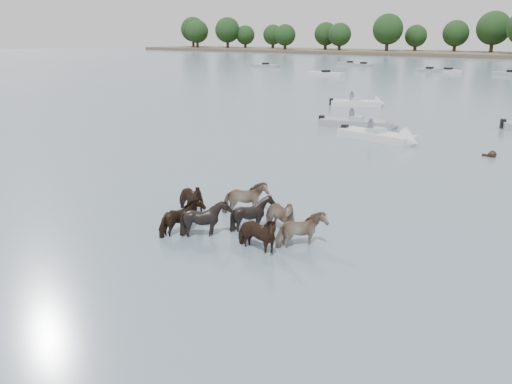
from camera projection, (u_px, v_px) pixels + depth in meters
The scene contains 8 objects.
ground at pixel (230, 265), 15.05m from camera, with size 400.00×400.00×0.00m, color #4E5F71.
shoreline at pixel (353, 52), 170.53m from camera, with size 160.00×30.00×1.00m, color #4C4233.
pony_herd at pixel (237, 217), 17.52m from camera, with size 6.48×4.46×1.44m.
swimming_pony at pixel (491, 155), 28.13m from camera, with size 0.72×0.44×0.44m.
motorboat_a at pixel (368, 124), 36.88m from camera, with size 5.69×2.95×1.92m.
motorboat_b at pixel (386, 138), 31.99m from camera, with size 5.49×2.54×1.92m.
motorboat_f at pixel (364, 104), 47.49m from camera, with size 4.95×3.63×1.92m.
treeline at pixel (357, 31), 167.41m from camera, with size 149.74×20.79×12.25m.
Camera 1 is at (8.75, -10.73, 6.29)m, focal length 37.40 mm.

